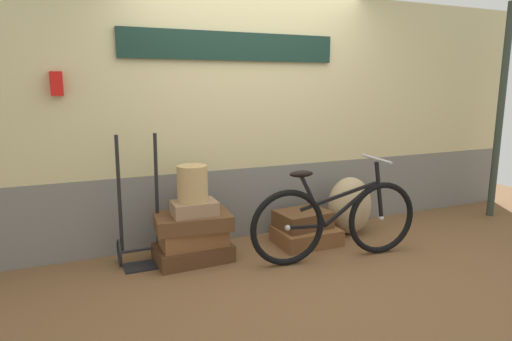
{
  "coord_description": "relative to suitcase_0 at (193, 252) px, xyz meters",
  "views": [
    {
      "loc": [
        -1.77,
        -3.39,
        1.59
      ],
      "look_at": [
        -0.19,
        0.23,
        0.81
      ],
      "focal_mm": 30.95,
      "sensor_mm": 36.0,
      "label": 1
    }
  ],
  "objects": [
    {
      "name": "luggage_trolley",
      "position": [
        -0.44,
        0.12,
        0.22
      ],
      "size": [
        0.4,
        0.34,
        1.17
      ],
      "color": "black",
      "rests_on": "ground"
    },
    {
      "name": "station_building",
      "position": [
        0.78,
        0.51,
        1.18
      ],
      "size": [
        7.24,
        0.74,
        2.51
      ],
      "color": "slate",
      "rests_on": "ground"
    },
    {
      "name": "suitcase_1",
      "position": [
        0.0,
        0.0,
        0.15
      ],
      "size": [
        0.58,
        0.38,
        0.16
      ],
      "primitive_type": "cube",
      "rotation": [
        0.0,
        0.0,
        0.0
      ],
      "color": "brown",
      "rests_on": "suitcase_0"
    },
    {
      "name": "wicker_basket",
      "position": [
        0.01,
        -0.01,
        0.65
      ],
      "size": [
        0.27,
        0.27,
        0.32
      ],
      "primitive_type": "cylinder",
      "color": "tan",
      "rests_on": "suitcase_3"
    },
    {
      "name": "burlap_sack",
      "position": [
        1.75,
        0.06,
        0.23
      ],
      "size": [
        0.48,
        0.41,
        0.62
      ],
      "primitive_type": "ellipsoid",
      "color": "tan",
      "rests_on": "ground"
    },
    {
      "name": "bicycle",
      "position": [
        1.21,
        -0.48,
        0.29
      ],
      "size": [
        1.64,
        0.46,
        0.93
      ],
      "color": "black",
      "rests_on": "ground"
    },
    {
      "name": "ground",
      "position": [
        0.77,
        -0.34,
        -0.11
      ],
      "size": [
        9.24,
        5.2,
        0.06
      ],
      "primitive_type": "cube",
      "color": "brown"
    },
    {
      "name": "suitcase_3",
      "position": [
        0.01,
        -0.03,
        0.43
      ],
      "size": [
        0.4,
        0.28,
        0.12
      ],
      "primitive_type": "cube",
      "rotation": [
        0.0,
        0.0,
        -0.01
      ],
      "color": "#937051",
      "rests_on": "suitcase_2"
    },
    {
      "name": "suitcase_2",
      "position": [
        0.0,
        -0.01,
        0.3
      ],
      "size": [
        0.7,
        0.48,
        0.13
      ],
      "primitive_type": "cube",
      "rotation": [
        0.0,
        0.0,
        -0.09
      ],
      "color": "brown",
      "rests_on": "suitcase_1"
    },
    {
      "name": "suitcase_4",
      "position": [
        1.17,
        -0.02,
        0.0
      ],
      "size": [
        0.61,
        0.48,
        0.16
      ],
      "primitive_type": "cube",
      "rotation": [
        0.0,
        0.0,
        0.0
      ],
      "color": "brown",
      "rests_on": "ground"
    },
    {
      "name": "suitcase_0",
      "position": [
        0.0,
        0.0,
        0.0
      ],
      "size": [
        0.69,
        0.45,
        0.15
      ],
      "primitive_type": "cube",
      "rotation": [
        0.0,
        0.0,
        0.04
      ],
      "color": "#4C2D19",
      "rests_on": "ground"
    },
    {
      "name": "suitcase_5",
      "position": [
        1.16,
        0.02,
        0.17
      ],
      "size": [
        0.55,
        0.44,
        0.17
      ],
      "primitive_type": "cube",
      "rotation": [
        0.0,
        0.0,
        0.1
      ],
      "color": "brown",
      "rests_on": "suitcase_4"
    }
  ]
}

